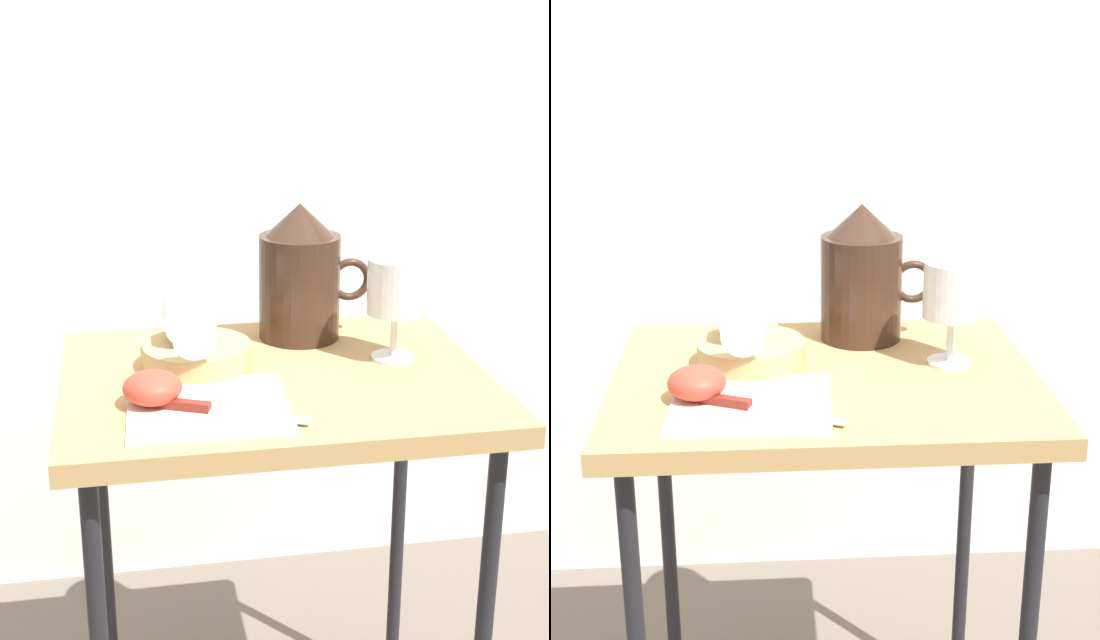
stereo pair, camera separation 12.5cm
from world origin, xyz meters
The scene contains 9 objects.
curtain_drape centered at (0.00, 0.67, 1.06)m, with size 2.40×0.03×2.12m, color white.
table centered at (0.00, 0.00, 0.66)m, with size 0.60×0.46×0.73m.
linen_napkin centered at (-0.10, -0.10, 0.73)m, with size 0.21×0.20×0.00m, color silver.
basket_tray centered at (-0.10, 0.05, 0.75)m, with size 0.16×0.16×0.04m, color tan.
pitcher centered at (0.07, 0.15, 0.82)m, with size 0.18×0.13×0.21m.
wine_glass_upright centered at (0.18, 0.03, 0.83)m, with size 0.08×0.08×0.15m.
wine_glass_tipped_near centered at (-0.11, 0.06, 0.80)m, with size 0.07×0.14×0.07m.
apple_half_left centered at (-0.17, -0.08, 0.76)m, with size 0.08×0.08×0.04m, color #CC3D2D.
knife centered at (-0.11, -0.12, 0.74)m, with size 0.20×0.10×0.01m.
Camera 2 is at (-0.08, -1.18, 1.20)m, focal length 50.77 mm.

